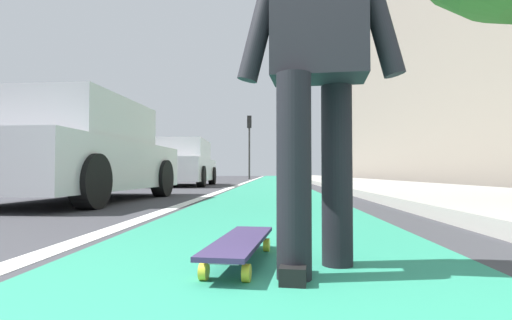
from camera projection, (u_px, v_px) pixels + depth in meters
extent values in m
plane|color=#38383D|center=(272.00, 188.00, 10.54)|extent=(80.00, 80.00, 0.00)
cube|color=#288466|center=(273.00, 179.00, 24.52)|extent=(56.00, 2.00, 0.00)
cube|color=silver|center=(251.00, 181.00, 20.57)|extent=(52.00, 0.16, 0.01)
cube|color=#9E9B93|center=(339.00, 180.00, 18.39)|extent=(52.00, 3.20, 0.13)
cube|color=gray|center=(376.00, 78.00, 22.44)|extent=(40.00, 1.20, 11.62)
cylinder|color=yellow|center=(236.00, 244.00, 2.14)|extent=(0.07, 0.04, 0.07)
cylinder|color=yellow|center=(267.00, 245.00, 2.11)|extent=(0.07, 0.04, 0.07)
cylinder|color=yellow|center=(204.00, 271.00, 1.55)|extent=(0.07, 0.04, 0.07)
cylinder|color=yellow|center=(246.00, 273.00, 1.52)|extent=(0.07, 0.04, 0.07)
cube|color=silver|center=(251.00, 236.00, 2.13)|extent=(0.07, 0.13, 0.02)
cube|color=silver|center=(225.00, 260.00, 1.54)|extent=(0.07, 0.13, 0.02)
cube|color=#33284C|center=(240.00, 241.00, 1.83)|extent=(0.86, 0.29, 0.02)
cylinder|color=black|center=(294.00, 176.00, 1.58)|extent=(0.14, 0.14, 0.82)
cylinder|color=black|center=(337.00, 175.00, 1.80)|extent=(0.14, 0.14, 0.82)
cube|color=black|center=(294.00, 270.00, 1.56)|extent=(0.27, 0.13, 0.07)
cube|color=black|center=(318.00, 11.00, 1.70)|extent=(0.28, 0.42, 0.60)
cylinder|color=black|center=(263.00, 14.00, 1.74)|extent=(0.12, 0.24, 0.60)
cylinder|color=black|center=(376.00, 7.00, 1.66)|extent=(0.12, 0.24, 0.60)
cube|color=#B7B7BC|center=(79.00, 165.00, 5.86)|extent=(4.09, 1.97, 0.70)
cube|color=#B7B7BC|center=(75.00, 120.00, 5.73)|extent=(2.28, 1.74, 0.60)
cube|color=#4C606B|center=(110.00, 129.00, 6.83)|extent=(0.12, 1.56, 0.51)
cylinder|color=black|center=(72.00, 178.00, 7.17)|extent=(0.65, 0.25, 0.64)
cylinder|color=black|center=(162.00, 178.00, 7.01)|extent=(0.65, 0.25, 0.64)
cylinder|color=black|center=(91.00, 181.00, 4.54)|extent=(0.65, 0.25, 0.64)
cube|color=silver|center=(180.00, 170.00, 12.79)|extent=(4.44, 2.04, 0.70)
cube|color=silver|center=(179.00, 149.00, 12.66)|extent=(2.47, 1.81, 0.60)
cube|color=#4C606B|center=(186.00, 151.00, 13.86)|extent=(0.10, 1.65, 0.51)
cylinder|color=black|center=(163.00, 176.00, 14.14)|extent=(0.63, 0.24, 0.62)
cylinder|color=black|center=(212.00, 176.00, 14.13)|extent=(0.63, 0.24, 0.62)
cylinder|color=black|center=(140.00, 177.00, 11.43)|extent=(0.63, 0.24, 0.62)
cylinder|color=black|center=(201.00, 177.00, 11.42)|extent=(0.63, 0.24, 0.62)
cylinder|color=#2D2D2D|center=(249.00, 153.00, 25.97)|extent=(0.12, 0.12, 3.37)
cube|color=black|center=(249.00, 122.00, 26.03)|extent=(0.24, 0.28, 0.80)
sphere|color=red|center=(249.00, 118.00, 26.17)|extent=(0.16, 0.16, 0.16)
sphere|color=#392907|center=(249.00, 122.00, 26.16)|extent=(0.16, 0.16, 0.16)
sphere|color=black|center=(249.00, 126.00, 26.15)|extent=(0.16, 0.16, 0.16)
cylinder|color=brown|center=(340.00, 174.00, 15.00)|extent=(0.13, 0.13, 0.75)
cylinder|color=brown|center=(337.00, 174.00, 14.77)|extent=(0.13, 0.13, 0.75)
cube|color=black|center=(340.00, 183.00, 14.99)|extent=(0.24, 0.09, 0.06)
cube|color=#2D4C99|center=(338.00, 157.00, 14.91)|extent=(0.22, 0.36, 0.55)
cylinder|color=#2D4C99|center=(344.00, 157.00, 14.90)|extent=(0.08, 0.21, 0.55)
cylinder|color=#2D4C99|center=(332.00, 157.00, 14.92)|extent=(0.08, 0.21, 0.55)
sphere|color=#936B4C|center=(338.00, 147.00, 14.93)|extent=(0.20, 0.20, 0.20)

